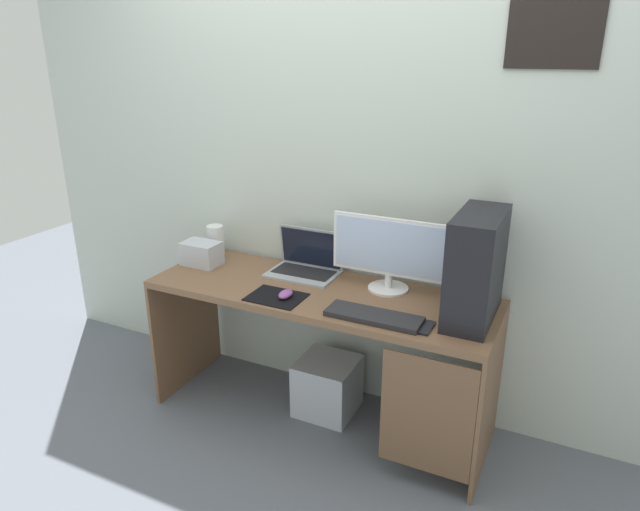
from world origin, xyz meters
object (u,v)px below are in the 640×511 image
Objects in this scene: pc_tower at (476,267)px; monitor at (389,253)px; mouse_left at (286,294)px; projector at (201,253)px; cell_phone at (424,327)px; keyboard at (374,316)px; laptop at (305,265)px; subwoofer at (327,386)px; speaker at (216,240)px.

pc_tower reaches higher than monitor.
mouse_left is at bearing -167.81° from pc_tower.
monitor reaches higher than projector.
cell_phone is at bearing -8.99° from projector.
laptop is at bearing 145.96° from keyboard.
cell_phone is at bearing -24.67° from laptop.
pc_tower is at bearing -9.37° from laptop.
keyboard is at bearing -34.04° from laptop.
laptop is at bearing 150.19° from subwoofer.
laptop is at bearing 155.33° from cell_phone.
pc_tower is 1.60× the size of subwoofer.
monitor reaches higher than speaker.
monitor is 1.61× the size of laptop.
pc_tower reaches higher than keyboard.
monitor is (-0.43, 0.12, -0.04)m from pc_tower.
keyboard is at bearing -177.49° from cell_phone.
subwoofer is (0.12, 0.22, -0.60)m from mouse_left.
subwoofer is (-0.28, -0.08, -0.77)m from monitor.
keyboard is 3.23× the size of cell_phone.
pc_tower is 1.33× the size of laptop.
pc_tower is 0.87m from mouse_left.
keyboard reaches higher than subwoofer.
speaker is 0.85× the size of projector.
subwoofer is at bearing -29.81° from laptop.
laptop reaches higher than subwoofer.
mouse_left is 0.65m from subwoofer.
speaker is 1.30× the size of cell_phone.
speaker reaches higher than cell_phone.
laptop reaches higher than mouse_left.
mouse_left is at bearing -17.22° from projector.
speaker is at bearing 173.16° from pc_tower.
pc_tower is 1.46m from projector.
speaker is 0.57× the size of subwoofer.
cell_phone is (1.31, -0.36, -0.08)m from speaker.
subwoofer is (-0.71, 0.04, -0.81)m from pc_tower.
laptop is 0.65m from subwoofer.
laptop is 3.67× the size of mouse_left.
keyboard is (-0.38, -0.20, -0.22)m from pc_tower.
projector is at bearing 168.72° from keyboard.
pc_tower reaches higher than subwoofer.
pc_tower is 0.92m from laptop.
monitor is 0.52m from mouse_left.
projector is (-1.02, -0.11, -0.13)m from monitor.
keyboard is at bearing -152.28° from pc_tower.
mouse_left is (-0.82, -0.18, -0.21)m from pc_tower.
keyboard is at bearing -11.28° from projector.
monitor is 4.36× the size of cell_phone.
speaker is at bearing 170.17° from subwoofer.
laptop is at bearing 170.63° from pc_tower.
keyboard is (0.05, -0.32, -0.18)m from monitor.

